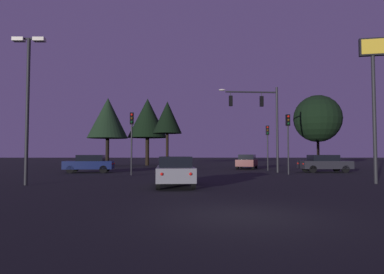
{
  "coord_description": "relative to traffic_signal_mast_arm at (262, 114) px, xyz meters",
  "views": [
    {
      "loc": [
        -1.42,
        -9.16,
        1.71
      ],
      "look_at": [
        -1.23,
        23.07,
        3.23
      ],
      "focal_mm": 31.18,
      "sensor_mm": 36.0,
      "label": 1
    }
  ],
  "objects": [
    {
      "name": "ground_plane",
      "position": [
        -4.83,
        4.87,
        -5.08
      ],
      "size": [
        168.0,
        168.0,
        0.0
      ],
      "primitive_type": "plane",
      "color": "black",
      "rests_on": "ground"
    },
    {
      "name": "traffic_signal_mast_arm",
      "position": [
        0.0,
        0.0,
        0.0
      ],
      "size": [
        5.21,
        0.63,
        7.45
      ],
      "color": "#232326",
      "rests_on": "ground"
    },
    {
      "name": "traffic_light_corner_left",
      "position": [
        1.5,
        -2.58,
        -1.75
      ],
      "size": [
        0.32,
        0.36,
        4.74
      ],
      "color": "#232326",
      "rests_on": "ground"
    },
    {
      "name": "traffic_light_corner_right",
      "position": [
        1.15,
        2.9,
        -2.04
      ],
      "size": [
        0.32,
        0.36,
        4.3
      ],
      "color": "#232326",
      "rests_on": "ground"
    },
    {
      "name": "traffic_light_median",
      "position": [
        -10.72,
        -3.4,
        -1.72
      ],
      "size": [
        0.34,
        0.37,
        4.78
      ],
      "color": "#232326",
      "rests_on": "ground"
    },
    {
      "name": "car_nearside_lane",
      "position": [
        -7.01,
        -11.84,
        -4.29
      ],
      "size": [
        2.12,
        4.41,
        1.52
      ],
      "color": "gray",
      "rests_on": "ground"
    },
    {
      "name": "car_crossing_left",
      "position": [
        -14.9,
        -0.11,
        -4.29
      ],
      "size": [
        4.27,
        2.16,
        1.52
      ],
      "color": "#0F1947",
      "rests_on": "ground"
    },
    {
      "name": "car_crossing_right",
      "position": [
        5.51,
        0.34,
        -4.29
      ],
      "size": [
        4.4,
        1.98,
        1.52
      ],
      "color": "#232328",
      "rests_on": "ground"
    },
    {
      "name": "car_far_lane",
      "position": [
        -0.23,
        6.46,
        -4.29
      ],
      "size": [
        2.96,
        4.42,
        1.52
      ],
      "color": "#4C0F0F",
      "rests_on": "ground"
    },
    {
      "name": "parking_lot_lamp_post",
      "position": [
        -14.89,
        -11.17,
        -0.08
      ],
      "size": [
        1.7,
        0.36,
        7.87
      ],
      "color": "#232326",
      "rests_on": "ground"
    },
    {
      "name": "store_sign_illuminated",
      "position": [
        4.0,
        -10.41,
        0.79
      ],
      "size": [
        1.42,
        0.51,
        8.14
      ],
      "color": "#232326",
      "rests_on": "ground"
    },
    {
      "name": "tree_behind_sign",
      "position": [
        -12.06,
        16.42,
        1.32
      ],
      "size": [
        5.36,
        5.36,
        9.11
      ],
      "color": "black",
      "rests_on": "ground"
    },
    {
      "name": "tree_left_far",
      "position": [
        -9.09,
        12.59,
        1.01
      ],
      "size": [
        3.62,
        3.62,
        8.13
      ],
      "color": "black",
      "rests_on": "ground"
    },
    {
      "name": "tree_center_horizon",
      "position": [
        8.46,
        9.38,
        0.55
      ],
      "size": [
        5.41,
        5.41,
        8.35
      ],
      "color": "black",
      "rests_on": "ground"
    },
    {
      "name": "tree_right_cluster",
      "position": [
        -16.94,
        14.27,
        1.11
      ],
      "size": [
        5.2,
        5.2,
        8.84
      ],
      "color": "black",
      "rests_on": "ground"
    }
  ]
}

